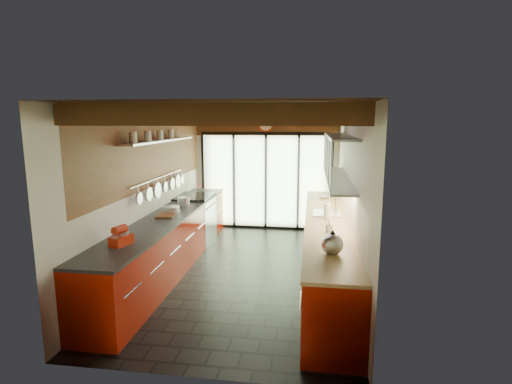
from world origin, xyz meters
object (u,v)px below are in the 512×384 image
kettle (332,243)px  soap_bottle (329,226)px  bowl (324,197)px  stand_mixer (121,237)px  paper_towel (327,211)px

kettle → soap_bottle: (-0.00, 0.89, -0.04)m
kettle → bowl: bearing=90.0°
bowl → kettle: bearing=-90.0°
kettle → bowl: kettle is taller
soap_bottle → stand_mixer: bearing=-160.3°
paper_towel → stand_mixer: bearing=-146.2°
soap_bottle → bowl: (0.00, 2.44, -0.06)m
paper_towel → bowl: size_ratio=1.45×
kettle → soap_bottle: 0.89m
bowl → soap_bottle: bearing=-90.0°
stand_mixer → kettle: size_ratio=0.92×
bowl → paper_towel: bearing=-90.0°
stand_mixer → bowl: (2.54, 3.36, -0.08)m
stand_mixer → paper_towel: paper_towel is taller
paper_towel → soap_bottle: paper_towel is taller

